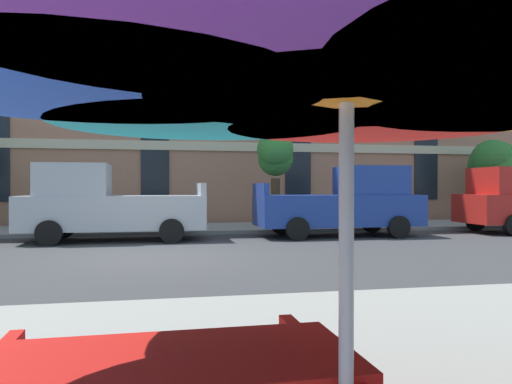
% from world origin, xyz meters
% --- Properties ---
extents(ground_plane, '(120.00, 120.00, 0.00)m').
position_xyz_m(ground_plane, '(0.00, 0.00, 0.00)').
color(ground_plane, '#38383A').
extents(sidewalk_far, '(56.00, 3.60, 0.12)m').
position_xyz_m(sidewalk_far, '(0.00, 6.80, 0.06)').
color(sidewalk_far, gray).
rests_on(sidewalk_far, ground).
extents(apartment_building, '(41.25, 12.08, 19.20)m').
position_xyz_m(apartment_building, '(0.00, 14.99, 9.60)').
color(apartment_building, '#A87056').
rests_on(apartment_building, ground).
extents(pickup_silver_midblock, '(5.10, 2.12, 2.20)m').
position_xyz_m(pickup_silver_midblock, '(-1.33, 3.70, 1.03)').
color(pickup_silver_midblock, '#A8AAB2').
rests_on(pickup_silver_midblock, ground).
extents(pickup_blue, '(5.10, 2.12, 2.20)m').
position_xyz_m(pickup_blue, '(5.89, 3.70, 1.03)').
color(pickup_blue, navy).
rests_on(pickup_blue, ground).
extents(street_tree_middle, '(1.38, 1.55, 3.57)m').
position_xyz_m(street_tree_middle, '(4.30, 6.43, 2.67)').
color(street_tree_middle, '#4C3823').
rests_on(street_tree_middle, ground).
extents(street_tree_right, '(2.39, 2.39, 3.49)m').
position_xyz_m(street_tree_right, '(13.89, 7.16, 2.31)').
color(street_tree_right, brown).
rests_on(street_tree_right, ground).
extents(patio_umbrella, '(3.53, 3.28, 2.39)m').
position_xyz_m(patio_umbrella, '(0.88, -9.00, 2.10)').
color(patio_umbrella, silver).
rests_on(patio_umbrella, ground).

